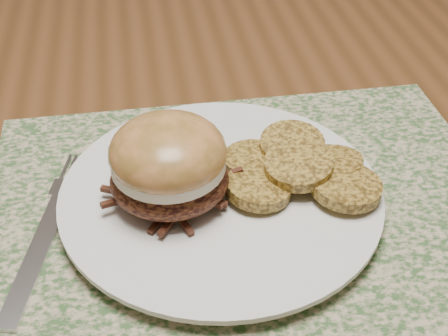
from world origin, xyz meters
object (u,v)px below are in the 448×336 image
(dining_table, at_px, (212,212))
(fork, at_px, (48,229))
(pork_sandwich, at_px, (169,164))
(dinner_plate, at_px, (221,197))

(dining_table, xyz_separation_m, fork, (-0.15, -0.09, 0.09))
(fork, bearing_deg, pork_sandwich, 17.48)
(dining_table, distance_m, fork, 0.19)
(dining_table, height_order, pork_sandwich, pork_sandwich)
(dining_table, distance_m, dinner_plate, 0.12)
(pork_sandwich, xyz_separation_m, fork, (-0.10, -0.01, -0.05))
(dinner_plate, bearing_deg, pork_sandwich, -176.02)
(dining_table, xyz_separation_m, pork_sandwich, (-0.05, -0.08, 0.14))
(fork, bearing_deg, dinner_plate, 17.48)
(dinner_plate, xyz_separation_m, fork, (-0.15, -0.01, -0.01))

